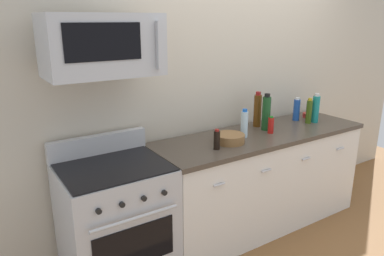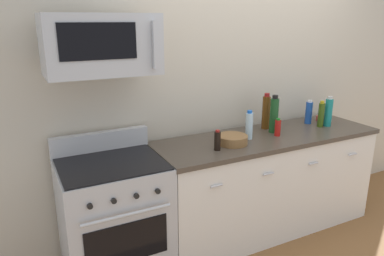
% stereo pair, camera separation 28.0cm
% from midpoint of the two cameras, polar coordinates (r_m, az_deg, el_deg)
% --- Properties ---
extents(ground_plane, '(6.22, 6.22, 0.00)m').
position_cam_midpoint_polar(ground_plane, '(3.72, 7.95, -14.45)').
color(ground_plane, brown).
extents(back_wall, '(5.19, 0.10, 2.70)m').
position_cam_midpoint_polar(back_wall, '(3.55, 4.49, 7.53)').
color(back_wall, beige).
rests_on(back_wall, ground_plane).
extents(counter_unit, '(2.10, 0.66, 0.92)m').
position_cam_midpoint_polar(counter_unit, '(3.50, 8.27, -8.00)').
color(counter_unit, silver).
rests_on(counter_unit, ground_plane).
extents(range_oven, '(0.76, 0.69, 1.07)m').
position_cam_midpoint_polar(range_oven, '(2.87, -14.57, -14.14)').
color(range_oven, '#B7BABF').
rests_on(range_oven, ground_plane).
extents(microwave, '(0.74, 0.44, 0.40)m').
position_cam_midpoint_polar(microwave, '(2.52, -17.06, 12.29)').
color(microwave, '#B7BABF').
extents(bottle_water_clear, '(0.06, 0.06, 0.25)m').
position_cam_midpoint_polar(bottle_water_clear, '(3.16, 5.73, 0.60)').
color(bottle_water_clear, silver).
rests_on(bottle_water_clear, countertop_slab).
extents(bottle_hot_sauce_red, '(0.05, 0.05, 0.16)m').
position_cam_midpoint_polar(bottle_hot_sauce_red, '(3.32, 9.90, 0.41)').
color(bottle_hot_sauce_red, '#B21914').
rests_on(bottle_hot_sauce_red, countertop_slab).
extents(bottle_wine_amber, '(0.07, 0.07, 0.34)m').
position_cam_midpoint_polar(bottle_wine_amber, '(3.49, 7.97, 2.75)').
color(bottle_wine_amber, '#59330F').
rests_on(bottle_wine_amber, countertop_slab).
extents(bottle_wine_green, '(0.08, 0.08, 0.34)m').
position_cam_midpoint_polar(bottle_wine_green, '(3.39, 9.25, 2.33)').
color(bottle_wine_green, '#19471E').
rests_on(bottle_wine_green, countertop_slab).
extents(bottle_olive_oil, '(0.06, 0.06, 0.25)m').
position_cam_midpoint_polar(bottle_olive_oil, '(3.72, 15.81, 2.48)').
color(bottle_olive_oil, '#385114').
rests_on(bottle_olive_oil, countertop_slab).
extents(bottle_soda_blue, '(0.07, 0.07, 0.24)m').
position_cam_midpoint_polar(bottle_soda_blue, '(3.80, 14.04, 2.79)').
color(bottle_soda_blue, '#1E4CA5').
rests_on(bottle_soda_blue, countertop_slab).
extents(bottle_sparkling_teal, '(0.07, 0.07, 0.29)m').
position_cam_midpoint_polar(bottle_sparkling_teal, '(3.77, 16.80, 2.88)').
color(bottle_sparkling_teal, '#197F7A').
rests_on(bottle_sparkling_teal, countertop_slab).
extents(bottle_soy_sauce_dark, '(0.05, 0.05, 0.17)m').
position_cam_midpoint_polar(bottle_soy_sauce_dark, '(2.87, 1.13, -1.91)').
color(bottle_soy_sauce_dark, black).
rests_on(bottle_soy_sauce_dark, countertop_slab).
extents(bowl_red_small, '(0.10, 0.10, 0.05)m').
position_cam_midpoint_polar(bowl_red_small, '(3.97, 15.76, 1.96)').
color(bowl_red_small, '#B72D28').
rests_on(bowl_red_small, countertop_slab).
extents(bowl_wooden_salad, '(0.25, 0.25, 0.07)m').
position_cam_midpoint_polar(bowl_wooden_salad, '(3.04, 3.30, -1.61)').
color(bowl_wooden_salad, brown).
rests_on(bowl_wooden_salad, countertop_slab).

